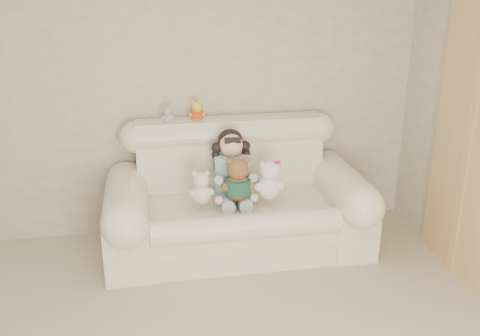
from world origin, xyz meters
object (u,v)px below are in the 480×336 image
at_px(sofa, 238,191).
at_px(seated_child, 231,165).
at_px(white_cat, 269,176).
at_px(brown_teddy, 238,175).
at_px(cream_teddy, 201,184).

height_order(sofa, seated_child, sofa).
bearing_deg(white_cat, seated_child, 116.13).
bearing_deg(brown_teddy, cream_teddy, -170.71).
distance_m(sofa, brown_teddy, 0.23).
distance_m(brown_teddy, cream_teddy, 0.29).
distance_m(white_cat, cream_teddy, 0.53).
height_order(sofa, cream_teddy, sofa).
height_order(seated_child, cream_teddy, seated_child).
xyz_separation_m(seated_child, brown_teddy, (0.02, -0.21, -0.01)).
bearing_deg(seated_child, sofa, -63.11).
relative_size(white_cat, cream_teddy, 1.21).
bearing_deg(sofa, cream_teddy, -155.13).
height_order(white_cat, cream_teddy, white_cat).
distance_m(brown_teddy, white_cat, 0.25).
bearing_deg(sofa, brown_teddy, -100.23).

